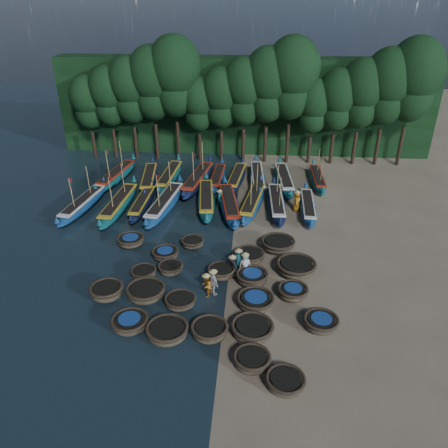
# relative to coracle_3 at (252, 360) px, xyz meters

# --- Properties ---
(ground) EXTENTS (120.00, 120.00, 0.00)m
(ground) POSITION_rel_coracle_3_xyz_m (-1.64, 8.78, -0.41)
(ground) COLOR gray
(ground) RESTS_ON ground
(foliage_wall) EXTENTS (40.00, 3.00, 10.00)m
(foliage_wall) POSITION_rel_coracle_3_xyz_m (-1.64, 32.28, 4.59)
(foliage_wall) COLOR black
(foliage_wall) RESTS_ON ground
(coracle_3) EXTENTS (2.14, 2.14, 0.72)m
(coracle_3) POSITION_rel_coracle_3_xyz_m (0.00, 0.00, 0.00)
(coracle_3) COLOR brown
(coracle_3) RESTS_ON ground
(coracle_4) EXTENTS (2.25, 2.25, 0.65)m
(coracle_4) POSITION_rel_coracle_3_xyz_m (1.56, -1.17, -0.04)
(coracle_4) COLOR brown
(coracle_4) RESTS_ON ground
(coracle_5) EXTENTS (2.51, 2.51, 0.70)m
(coracle_5) POSITION_rel_coracle_3_xyz_m (-6.64, 2.21, -0.01)
(coracle_5) COLOR brown
(coracle_5) RESTS_ON ground
(coracle_6) EXTENTS (2.67, 2.67, 0.75)m
(coracle_6) POSITION_rel_coracle_3_xyz_m (-4.49, 1.67, 0.02)
(coracle_6) COLOR brown
(coracle_6) RESTS_ON ground
(coracle_7) EXTENTS (2.39, 2.39, 0.75)m
(coracle_7) POSITION_rel_coracle_3_xyz_m (-2.28, 1.91, 0.02)
(coracle_7) COLOR brown
(coracle_7) RESTS_ON ground
(coracle_8) EXTENTS (2.60, 2.60, 0.75)m
(coracle_8) POSITION_rel_coracle_3_xyz_m (-0.03, 2.18, 0.02)
(coracle_8) COLOR brown
(coracle_8) RESTS_ON ground
(coracle_9) EXTENTS (2.29, 2.29, 0.70)m
(coracle_9) POSITION_rel_coracle_3_xyz_m (3.67, 3.00, -0.01)
(coracle_9) COLOR brown
(coracle_9) RESTS_ON ground
(coracle_10) EXTENTS (2.43, 2.43, 0.83)m
(coracle_10) POSITION_rel_coracle_3_xyz_m (-8.71, 4.73, 0.06)
(coracle_10) COLOR brown
(coracle_10) RESTS_ON ground
(coracle_11) EXTENTS (2.81, 2.81, 0.77)m
(coracle_11) POSITION_rel_coracle_3_xyz_m (-6.39, 4.91, 0.03)
(coracle_11) COLOR brown
(coracle_11) RESTS_ON ground
(coracle_12) EXTENTS (2.02, 2.02, 0.63)m
(coracle_12) POSITION_rel_coracle_3_xyz_m (-4.23, 4.28, -0.05)
(coracle_12) COLOR brown
(coracle_12) RESTS_ON ground
(coracle_13) EXTENTS (2.32, 2.32, 0.73)m
(coracle_13) POSITION_rel_coracle_3_xyz_m (0.11, 4.56, 0.01)
(coracle_13) COLOR brown
(coracle_13) RESTS_ON ground
(coracle_14) EXTENTS (2.17, 2.17, 0.73)m
(coracle_14) POSITION_rel_coracle_3_xyz_m (2.32, 5.58, 0.01)
(coracle_14) COLOR brown
(coracle_14) RESTS_ON ground
(coracle_15) EXTENTS (1.68, 1.68, 0.64)m
(coracle_15) POSITION_rel_coracle_3_xyz_m (-7.03, 6.93, -0.05)
(coracle_15) COLOR brown
(coracle_15) RESTS_ON ground
(coracle_16) EXTENTS (1.87, 1.87, 0.67)m
(coracle_16) POSITION_rel_coracle_3_xyz_m (-5.41, 7.55, -0.03)
(coracle_16) COLOR brown
(coracle_16) RESTS_ON ground
(coracle_17) EXTENTS (2.03, 2.03, 0.73)m
(coracle_17) POSITION_rel_coracle_3_xyz_m (-2.09, 7.33, 0.01)
(coracle_17) COLOR brown
(coracle_17) RESTS_ON ground
(coracle_18) EXTENTS (2.09, 2.09, 0.77)m
(coracle_18) POSITION_rel_coracle_3_xyz_m (-0.13, 6.88, 0.03)
(coracle_18) COLOR brown
(coracle_18) RESTS_ON ground
(coracle_19) EXTENTS (2.65, 2.65, 0.85)m
(coracle_19) POSITION_rel_coracle_3_xyz_m (2.69, 8.13, 0.07)
(coracle_19) COLOR brown
(coracle_19) RESTS_ON ground
(coracle_20) EXTENTS (2.37, 2.37, 0.72)m
(coracle_20) POSITION_rel_coracle_3_xyz_m (-8.87, 10.72, 0.00)
(coracle_20) COLOR brown
(coracle_20) RESTS_ON ground
(coracle_21) EXTENTS (2.07, 2.07, 0.66)m
(coracle_21) POSITION_rel_coracle_3_xyz_m (-6.09, 9.25, -0.03)
(coracle_21) COLOR brown
(coracle_21) RESTS_ON ground
(coracle_22) EXTENTS (1.74, 1.74, 0.67)m
(coracle_22) POSITION_rel_coracle_3_xyz_m (-4.43, 10.84, -0.02)
(coracle_22) COLOR brown
(coracle_22) RESTS_ON ground
(coracle_23) EXTENTS (2.47, 2.47, 0.70)m
(coracle_23) POSITION_rel_coracle_3_xyz_m (-0.37, 9.38, -0.01)
(coracle_23) COLOR brown
(coracle_23) RESTS_ON ground
(coracle_24) EXTENTS (2.71, 2.71, 0.80)m
(coracle_24) POSITION_rel_coracle_3_xyz_m (1.62, 10.97, 0.05)
(coracle_24) COLOR brown
(coracle_24) RESTS_ON ground
(long_boat_0) EXTENTS (2.54, 8.12, 3.48)m
(long_boat_0) POSITION_rel_coracle_3_xyz_m (-14.28, 16.01, 0.14)
(long_boat_0) COLOR navy
(long_boat_0) RESTS_ON ground
(long_boat_1) EXTENTS (1.98, 8.74, 3.72)m
(long_boat_1) POSITION_rel_coracle_3_xyz_m (-11.29, 16.13, 0.18)
(long_boat_1) COLOR #10555C
(long_boat_1) RESTS_ON ground
(long_boat_2) EXTENTS (1.36, 7.36, 1.30)m
(long_boat_2) POSITION_rel_coracle_3_xyz_m (-9.46, 16.67, 0.08)
(long_boat_2) COLOR #101E3E
(long_boat_2) RESTS_ON ground
(long_boat_3) EXTENTS (2.72, 8.93, 3.82)m
(long_boat_3) POSITION_rel_coracle_3_xyz_m (-7.53, 16.53, 0.19)
(long_boat_3) COLOR navy
(long_boat_3) RESTS_ON ground
(long_boat_4) EXTENTS (2.46, 8.49, 1.50)m
(long_boat_4) POSITION_rel_coracle_3_xyz_m (-4.21, 17.65, 0.16)
(long_boat_4) COLOR #10555C
(long_boat_4) RESTS_ON ground
(long_boat_5) EXTENTS (2.88, 8.48, 1.51)m
(long_boat_5) POSITION_rel_coracle_3_xyz_m (-2.21, 16.81, 0.16)
(long_boat_5) COLOR navy
(long_boat_5) RESTS_ON ground
(long_boat_6) EXTENTS (2.80, 8.27, 3.56)m
(long_boat_6) POSITION_rel_coracle_3_xyz_m (-0.28, 17.37, 0.15)
(long_boat_6) COLOR navy
(long_boat_6) RESTS_ON ground
(long_boat_7) EXTENTS (1.75, 8.27, 3.51)m
(long_boat_7) POSITION_rel_coracle_3_xyz_m (1.69, 17.34, 0.15)
(long_boat_7) COLOR #101E3E
(long_boat_7) RESTS_ON ground
(long_boat_8) EXTENTS (1.49, 7.36, 1.30)m
(long_boat_8) POSITION_rel_coracle_3_xyz_m (4.25, 17.04, 0.08)
(long_boat_8) COLOR navy
(long_boat_8) RESTS_ON ground
(long_boat_9) EXTENTS (2.75, 8.44, 3.63)m
(long_boat_9) POSITION_rel_coracle_3_xyz_m (-13.33, 22.23, 0.16)
(long_boat_9) COLOR #10555C
(long_boat_9) RESTS_ON ground
(long_boat_10) EXTENTS (2.48, 8.12, 1.44)m
(long_boat_10) POSITION_rel_coracle_3_xyz_m (-10.08, 21.77, 0.14)
(long_boat_10) COLOR #101E3E
(long_boat_10) RESTS_ON ground
(long_boat_11) EXTENTS (1.86, 8.31, 1.46)m
(long_boat_11) POSITION_rel_coracle_3_xyz_m (-8.24, 22.45, 0.15)
(long_boat_11) COLOR #10555C
(long_boat_11) RESTS_ON ground
(long_boat_12) EXTENTS (2.91, 8.93, 3.84)m
(long_boat_12) POSITION_rel_coracle_3_xyz_m (-5.46, 21.84, 0.20)
(long_boat_12) COLOR #101E3E
(long_boat_12) RESTS_ON ground
(long_boat_13) EXTENTS (1.58, 7.33, 1.29)m
(long_boat_13) POSITION_rel_coracle_3_xyz_m (-3.70, 22.64, 0.08)
(long_boat_13) COLOR navy
(long_boat_13) RESTS_ON ground
(long_boat_14) EXTENTS (2.21, 7.73, 1.37)m
(long_boat_14) POSITION_rel_coracle_3_xyz_m (-1.90, 22.68, 0.11)
(long_boat_14) COLOR #101E3E
(long_boat_14) RESTS_ON ground
(long_boat_15) EXTENTS (1.93, 8.32, 1.47)m
(long_boat_15) POSITION_rel_coracle_3_xyz_m (0.06, 22.81, 0.15)
(long_boat_15) COLOR navy
(long_boat_15) RESTS_ON ground
(long_boat_16) EXTENTS (2.11, 8.40, 1.48)m
(long_boat_16) POSITION_rel_coracle_3_xyz_m (2.55, 22.51, 0.15)
(long_boat_16) COLOR #10555C
(long_boat_16) RESTS_ON ground
(long_boat_17) EXTENTS (1.38, 7.28, 3.09)m
(long_boat_17) POSITION_rel_coracle_3_xyz_m (5.71, 23.13, 0.08)
(long_boat_17) COLOR #10555C
(long_boat_17) RESTS_ON ground
(fisherman_0) EXTENTS (0.94, 0.79, 1.85)m
(fisherman_0) POSITION_rel_coracle_3_xyz_m (-0.60, 7.64, 0.47)
(fisherman_0) COLOR beige
(fisherman_0) RESTS_ON ground
(fisherman_1) EXTENTS (0.76, 0.63, 1.97)m
(fisherman_1) POSITION_rel_coracle_3_xyz_m (-1.03, 7.86, 0.57)
(fisherman_1) COLOR #1B6874
(fisherman_1) RESTS_ON ground
(fisherman_2) EXTENTS (0.68, 0.82, 1.73)m
(fisherman_2) POSITION_rel_coracle_3_xyz_m (-2.82, 5.36, 0.41)
(fisherman_2) COLOR #BB7419
(fisherman_2) RESTS_ON ground
(fisherman_3) EXTENTS (1.01, 1.13, 1.71)m
(fisherman_3) POSITION_rel_coracle_3_xyz_m (-1.40, 7.50, 0.39)
(fisherman_3) COLOR black
(fisherman_3) RESTS_ON ground
(fisherman_4) EXTENTS (0.95, 1.07, 1.94)m
(fisherman_4) POSITION_rel_coracle_3_xyz_m (-2.42, 5.51, 0.52)
(fisherman_4) COLOR beige
(fisherman_4) RESTS_ON ground
(fisherman_5) EXTENTS (0.52, 1.44, 1.75)m
(fisherman_5) POSITION_rel_coracle_3_xyz_m (-3.06, 17.38, 0.40)
(fisherman_5) COLOR #1B6874
(fisherman_5) RESTS_ON ground
(fisherman_6) EXTENTS (0.71, 0.95, 1.96)m
(fisherman_6) POSITION_rel_coracle_3_xyz_m (3.33, 17.22, 0.52)
(fisherman_6) COLOR #BB7419
(fisherman_6) RESTS_ON ground
(tree_0) EXTENTS (3.68, 3.68, 8.68)m
(tree_0) POSITION_rel_coracle_3_xyz_m (-17.64, 28.78, 5.56)
(tree_0) COLOR black
(tree_0) RESTS_ON ground
(tree_1) EXTENTS (4.09, 4.09, 9.65)m
(tree_1) POSITION_rel_coracle_3_xyz_m (-15.34, 28.78, 6.23)
(tree_1) COLOR black
(tree_1) RESTS_ON ground
(tree_2) EXTENTS (4.51, 4.51, 10.63)m
(tree_2) POSITION_rel_coracle_3_xyz_m (-13.04, 28.78, 6.91)
(tree_2) COLOR black
(tree_2) RESTS_ON ground
(tree_3) EXTENTS (4.92, 4.92, 11.60)m
(tree_3) POSITION_rel_coracle_3_xyz_m (-10.74, 28.78, 7.58)
(tree_3) COLOR black
(tree_3) RESTS_ON ground
(tree_4) EXTENTS (5.34, 5.34, 12.58)m
(tree_4) POSITION_rel_coracle_3_xyz_m (-8.44, 28.78, 8.26)
(tree_4) COLOR black
(tree_4) RESTS_ON ground
(tree_5) EXTENTS (3.68, 3.68, 8.68)m
(tree_5) POSITION_rel_coracle_3_xyz_m (-6.14, 28.78, 5.56)
(tree_5) COLOR black
(tree_5) RESTS_ON ground
(tree_6) EXTENTS (4.09, 4.09, 9.65)m
(tree_6) POSITION_rel_coracle_3_xyz_m (-3.84, 28.78, 6.23)
(tree_6) COLOR black
(tree_6) RESTS_ON ground
(tree_7) EXTENTS (4.51, 4.51, 10.63)m
(tree_7) POSITION_rel_coracle_3_xyz_m (-1.54, 28.78, 6.91)
(tree_7) COLOR black
(tree_7) RESTS_ON ground
(tree_8) EXTENTS (4.92, 4.92, 11.60)m
(tree_8) POSITION_rel_coracle_3_xyz_m (0.76, 28.78, 7.58)
(tree_8) COLOR black
(tree_8) RESTS_ON ground
(tree_9) EXTENTS (5.34, 5.34, 12.58)m
(tree_9) POSITION_rel_coracle_3_xyz_m (3.06, 28.78, 8.26)
(tree_9) COLOR black
(tree_9) RESTS_ON ground
(tree_10) EXTENTS (3.68, 3.68, 8.68)m
(tree_10) POSITION_rel_coracle_3_xyz_m (5.36, 28.78, 5.56)
(tree_10) COLOR black
(tree_10) RESTS_ON ground
(tree_11) EXTENTS (4.09, 4.09, 9.65)m
(tree_11) POSITION_rel_coracle_3_xyz_m (7.66, 28.78, 6.23)
(tree_11) COLOR black
(tree_11) RESTS_ON ground
(tree_12) EXTENTS (4.51, 4.51, 10.63)m
(tree_12) POSITION_rel_coracle_3_xyz_m (9.96, 28.78, 6.91)
(tree_12) COLOR black
(tree_12) RESTS_ON ground
(tree_13) EXTENTS (4.92, 4.92, 11.60)m
(tree_13) POSITION_rel_coracle_3_xyz_m (12.26, 28.78, 7.58)
(tree_13) COLOR black
(tree_13) RESTS_ON ground
(tree_14) EXTENTS (5.34, 5.34, 12.58)m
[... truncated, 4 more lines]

